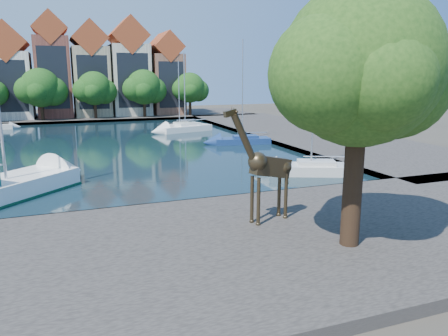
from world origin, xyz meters
name	(u,v)px	position (x,y,z in m)	size (l,w,h in m)	color
ground	(137,213)	(0.00, 0.00, 0.00)	(160.00, 160.00, 0.00)	#38332B
water_basin	(98,147)	(0.00, 24.00, 0.04)	(38.00, 50.00, 0.08)	black
near_quay	(166,257)	(0.00, -7.00, 0.25)	(50.00, 14.00, 0.50)	#433F3A
far_quay	(81,117)	(0.00, 56.00, 0.25)	(60.00, 16.00, 0.50)	#433F3A
right_quay	(303,134)	(25.00, 24.00, 0.25)	(14.00, 52.00, 0.50)	#433F3A
plane_tree	(362,72)	(7.62, -9.01, 7.67)	(8.32, 6.40, 10.62)	#332114
townhouse_west_inner	(10,75)	(-10.50, 55.99, 7.35)	(6.43, 9.18, 15.15)	silver
townhouse_center	(53,69)	(-4.00, 55.99, 8.36)	(5.44, 9.18, 16.93)	brown
townhouse_east_inner	(91,73)	(2.00, 55.99, 7.73)	(5.94, 9.18, 15.79)	tan
townhouse_east_mid	(129,71)	(8.50, 55.99, 8.10)	(6.43, 9.18, 16.65)	beige
townhouse_east_end	(165,77)	(15.00, 55.99, 7.11)	(5.44, 9.18, 14.43)	brown
far_tree_mid_west	(41,89)	(-5.89, 50.49, 5.29)	(7.80, 6.00, 8.00)	#332114
far_tree_mid_east	(95,90)	(2.10, 50.49, 5.13)	(7.02, 5.40, 7.52)	#332114
far_tree_east	(144,88)	(10.11, 50.49, 5.24)	(7.54, 5.80, 7.84)	#332114
far_tree_far_east	(190,89)	(18.09, 50.49, 5.08)	(6.76, 5.20, 7.36)	#332114
giraffe_statue	(266,167)	(5.44, -5.06, 3.25)	(3.88, 1.39, 5.60)	#352A1A
sailboat_right_a	(311,167)	(14.07, 4.63, 0.65)	(6.79, 4.56, 10.08)	beige
sailboat_right_b	(242,139)	(15.00, 20.22, 0.59)	(6.33, 3.12, 11.10)	navy
sailboat_right_c	(185,127)	(12.00, 32.52, 0.67)	(7.48, 4.30, 10.29)	silver
sailboat_right_d	(180,125)	(12.01, 35.39, 0.62)	(4.99, 2.36, 9.24)	silver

